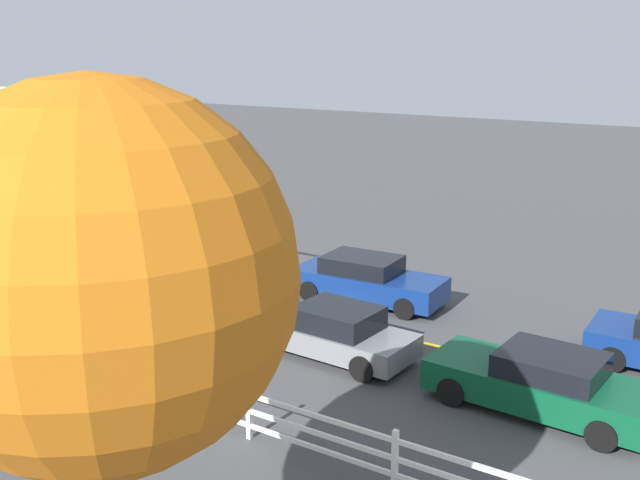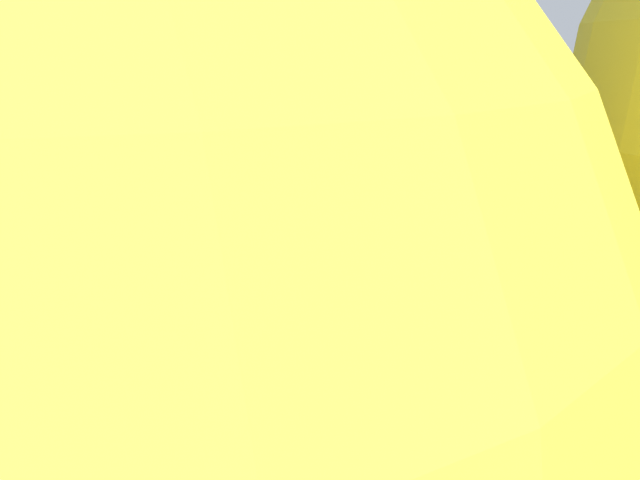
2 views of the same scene
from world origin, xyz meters
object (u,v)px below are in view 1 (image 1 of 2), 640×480
Objects in this scene: car_0 at (333,332)px; car_1 at (367,280)px; car_2 at (90,268)px; car_4 at (541,382)px; tree_1 at (102,277)px.

car_1 reaches higher than car_0.
car_2 is (9.29, -0.23, 0.09)m from car_0.
car_1 is 0.99× the size of car_2.
car_4 is (-5.30, 0.09, 0.03)m from car_0.
car_2 is (7.95, 3.87, 0.04)m from car_1.
car_2 reaches higher than car_4.
car_4 is (-14.60, 0.32, -0.06)m from car_2.
car_1 is at bearing -150.93° from car_2.
tree_1 is at bearing 144.35° from car_2.
car_2 is 16.48m from tree_1.
car_1 reaches higher than car_4.
car_1 is at bearing -69.20° from car_0.
car_0 is 4.31m from car_1.
car_1 is 7.86m from car_4.
car_2 is 0.65× the size of tree_1.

